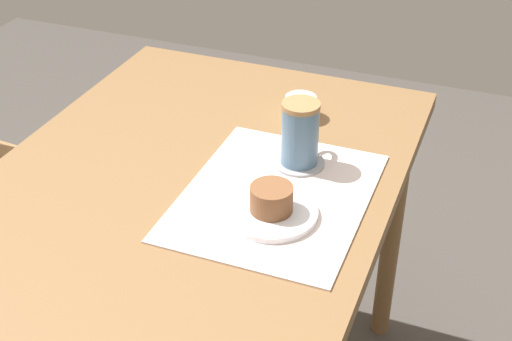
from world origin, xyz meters
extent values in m
cylinder|color=brown|center=(0.53, -0.34, 0.36)|extent=(0.05, 0.05, 0.72)
cylinder|color=brown|center=(0.53, 0.34, 0.36)|extent=(0.05, 0.05, 0.72)
cube|color=brown|center=(0.00, 0.00, 0.73)|extent=(1.16, 0.78, 0.04)
cylinder|color=#997047|center=(0.34, 0.44, 0.21)|extent=(0.04, 0.04, 0.43)
cylinder|color=#997047|center=(-0.02, 0.47, 0.21)|extent=(0.04, 0.04, 0.43)
cylinder|color=#997047|center=(0.37, 0.80, 0.21)|extent=(0.04, 0.04, 0.43)
cube|color=silver|center=(0.04, -0.18, 0.75)|extent=(0.43, 0.34, 0.00)
cylinder|color=white|center=(-0.02, -0.19, 0.76)|extent=(0.17, 0.17, 0.01)
cylinder|color=brown|center=(-0.02, -0.19, 0.79)|extent=(0.08, 0.08, 0.05)
cylinder|color=#99999E|center=(0.16, -0.18, 0.76)|extent=(0.10, 0.10, 0.00)
cylinder|color=slate|center=(0.16, -0.18, 0.82)|extent=(0.07, 0.07, 0.12)
cylinder|color=#9E7547|center=(0.16, -0.18, 0.89)|extent=(0.08, 0.08, 0.01)
torus|color=slate|center=(0.20, -0.18, 0.82)|extent=(0.06, 0.01, 0.06)
cylinder|color=white|center=(0.35, -0.12, 0.78)|extent=(0.07, 0.07, 0.05)
camera|label=1|loc=(-0.99, -0.54, 1.53)|focal=50.00mm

